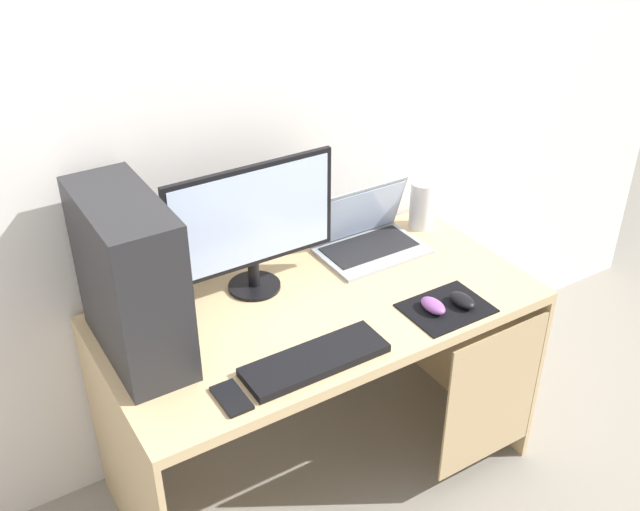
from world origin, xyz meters
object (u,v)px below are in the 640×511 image
pc_tower (130,279)px  laptop (368,237)px  monitor (252,224)px  mouse_left (433,306)px  mouse_right (462,300)px  speaker (422,205)px  keyboard (315,360)px  cell_phone (232,398)px

pc_tower → laptop: bearing=7.9°
monitor → laptop: bearing=2.5°
mouse_left → monitor: bearing=135.4°
mouse_left → mouse_right: size_ratio=1.00×
laptop → mouse_right: (0.05, -0.44, -0.02)m
monitor → mouse_right: size_ratio=5.80×
speaker → mouse_left: bearing=-124.3°
pc_tower → keyboard: pc_tower is taller
laptop → keyboard: size_ratio=0.86×
monitor → keyboard: bearing=-94.3°
mouse_left → speaker: bearing=55.7°
cell_phone → mouse_left: bearing=2.5°
laptop → mouse_right: 0.45m
mouse_right → laptop: bearing=96.3°
mouse_left → mouse_right: (0.09, -0.03, 0.00)m
monitor → mouse_right: monitor is taller
laptop → pc_tower: bearing=-172.1°
pc_tower → laptop: size_ratio=1.33×
laptop → speaker: 0.26m
keyboard → speaker: bearing=32.2°
pc_tower → mouse_left: (0.83, -0.30, -0.22)m
keyboard → mouse_right: size_ratio=4.38×
laptop → keyboard: laptop is taller
laptop → cell_phone: laptop is taller
monitor → laptop: 0.49m
pc_tower → laptop: 0.90m
speaker → cell_phone: size_ratio=1.36×
mouse_right → speaker: bearing=66.0°
cell_phone → laptop: bearing=31.0°
cell_phone → keyboard: bearing=2.3°
pc_tower → mouse_right: (0.92, -0.32, -0.22)m
laptop → mouse_right: bearing=-83.7°
speaker → keyboard: speaker is taller
mouse_left → cell_phone: size_ratio=0.74×
mouse_left → cell_phone: (-0.70, -0.03, -0.02)m
laptop → cell_phone: size_ratio=2.77×
keyboard → mouse_left: bearing=2.6°
pc_tower → speaker: (1.13, 0.15, -0.15)m
keyboard → cell_phone: bearing=-177.7°
laptop → speaker: laptop is taller
mouse_left → mouse_right: bearing=-14.7°
mouse_right → cell_phone: mouse_right is taller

